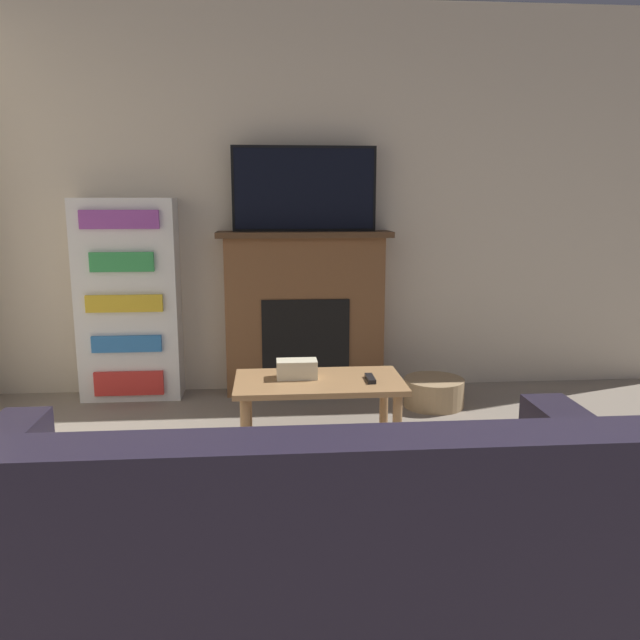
% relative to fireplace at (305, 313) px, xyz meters
% --- Properties ---
extents(wall_back, '(5.69, 0.06, 2.70)m').
position_rel_fireplace_xyz_m(wall_back, '(0.12, 0.14, 0.77)').
color(wall_back, beige).
rests_on(wall_back, ground_plane).
extents(fireplace, '(1.21, 0.28, 1.16)m').
position_rel_fireplace_xyz_m(fireplace, '(0.00, 0.00, 0.00)').
color(fireplace, brown).
rests_on(fireplace, ground_plane).
extents(tv, '(0.99, 0.03, 0.57)m').
position_rel_fireplace_xyz_m(tv, '(0.00, -0.02, 0.86)').
color(tv, black).
rests_on(tv, fireplace).
extents(couch, '(1.99, 0.98, 0.87)m').
position_rel_fireplace_xyz_m(couch, '(-0.17, -2.76, -0.30)').
color(couch, black).
rests_on(couch, ground_plane).
extents(coffee_table, '(0.91, 0.50, 0.42)m').
position_rel_fireplace_xyz_m(coffee_table, '(0.01, -1.12, -0.23)').
color(coffee_table, '#A87A4C').
rests_on(coffee_table, ground_plane).
extents(tissue_box, '(0.22, 0.12, 0.10)m').
position_rel_fireplace_xyz_m(tissue_box, '(-0.11, -1.07, -0.12)').
color(tissue_box, beige).
rests_on(tissue_box, coffee_table).
extents(remote_control, '(0.04, 0.15, 0.02)m').
position_rel_fireplace_xyz_m(remote_control, '(0.29, -1.16, -0.16)').
color(remote_control, black).
rests_on(remote_control, coffee_table).
extents(bookshelf, '(0.68, 0.29, 1.38)m').
position_rel_fireplace_xyz_m(bookshelf, '(-1.22, -0.02, 0.11)').
color(bookshelf, white).
rests_on(bookshelf, ground_plane).
extents(storage_basket, '(0.40, 0.40, 0.19)m').
position_rel_fireplace_xyz_m(storage_basket, '(0.85, -0.39, -0.49)').
color(storage_basket, tan).
rests_on(storage_basket, ground_plane).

